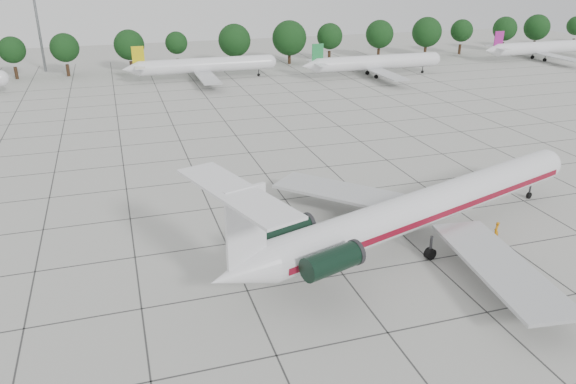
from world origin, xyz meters
name	(u,v)px	position (x,y,z in m)	size (l,w,h in m)	color
ground	(310,232)	(0.00, 0.00, 0.00)	(260.00, 260.00, 0.00)	#B3B3AB
apron_joints	(267,176)	(0.00, 15.00, 0.01)	(170.00, 170.00, 0.02)	#383838
main_airliner	(416,210)	(7.87, -5.19, 3.46)	(40.85, 31.19, 9.80)	silver
ground_crew	(496,231)	(15.62, -6.50, 0.88)	(0.64, 0.42, 1.77)	#C3730B
bg_airliner_c	(205,66)	(2.62, 72.55, 2.91)	(28.24, 27.20, 7.40)	silver
bg_airliner_d	(376,63)	(37.85, 65.01, 2.91)	(28.24, 27.20, 7.40)	silver
bg_airliner_e	(543,48)	(86.08, 71.31, 2.91)	(28.24, 27.20, 7.40)	silver
tree_line	(129,45)	(-11.68, 85.00, 5.98)	(249.86, 8.44, 10.22)	#332114
floodlight_mast	(35,4)	(-30.00, 92.00, 14.28)	(1.60, 1.60, 25.45)	slate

